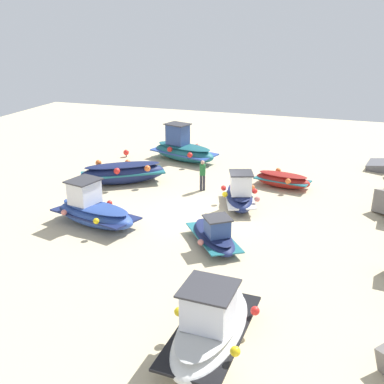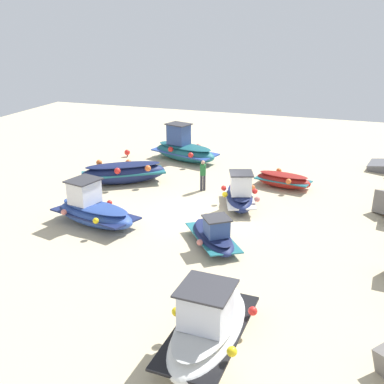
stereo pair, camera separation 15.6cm
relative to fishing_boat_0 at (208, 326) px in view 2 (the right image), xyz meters
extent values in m
plane|color=beige|center=(-8.98, -3.01, -0.68)|extent=(51.25, 51.25, 0.00)
ellipsoid|color=white|center=(-0.04, 0.00, -0.21)|extent=(4.49, 1.99, 0.94)
cube|color=black|center=(-0.04, 0.00, -0.17)|extent=(4.32, 2.05, 0.08)
ellipsoid|color=beige|center=(-0.04, 0.00, 0.18)|extent=(3.95, 1.75, 0.15)
cube|color=silver|center=(0.21, -0.01, 0.79)|extent=(1.32, 1.30, 1.07)
cube|color=#333338|center=(0.21, -0.01, 1.35)|extent=(1.53, 1.50, 0.06)
sphere|color=red|center=(-1.02, 1.05, 0.07)|extent=(0.28, 0.28, 0.28)
sphere|color=yellow|center=(-0.09, -1.00, 0.19)|extent=(0.28, 0.28, 0.28)
sphere|color=yellow|center=(1.03, 0.95, 0.17)|extent=(0.28, 0.28, 0.28)
ellipsoid|color=navy|center=(-11.97, -8.78, -0.10)|extent=(4.04, 4.89, 1.24)
cube|color=#1E6670|center=(-11.97, -8.78, -0.04)|extent=(3.94, 4.74, 0.17)
ellipsoid|color=#151E45|center=(-11.97, -8.78, 0.39)|extent=(3.52, 4.28, 0.25)
sphere|color=orange|center=(-11.90, -7.22, 0.38)|extent=(0.34, 0.34, 0.34)
sphere|color=orange|center=(-12.97, -8.95, 0.25)|extent=(0.34, 0.34, 0.34)
sphere|color=red|center=(-10.96, -8.61, 0.37)|extent=(0.34, 0.34, 0.34)
sphere|color=orange|center=(-12.03, -10.35, 0.36)|extent=(0.34, 0.34, 0.34)
ellipsoid|color=navy|center=(-10.72, -1.73, -0.26)|extent=(3.62, 2.35, 0.91)
cube|color=white|center=(-10.72, -1.73, -0.21)|extent=(3.49, 2.32, 0.14)
ellipsoid|color=#151E45|center=(-10.72, -1.73, 0.10)|extent=(3.17, 2.04, 0.19)
cube|color=white|center=(-10.24, -1.57, 0.68)|extent=(1.25, 1.22, 1.02)
cube|color=#333338|center=(-10.24, -1.57, 1.22)|extent=(1.45, 1.42, 0.06)
sphere|color=orange|center=(-11.86, -1.32, -0.04)|extent=(0.28, 0.28, 0.28)
sphere|color=red|center=(-10.92, -2.60, 0.10)|extent=(0.28, 0.28, 0.28)
sphere|color=red|center=(-10.97, -1.02, 0.11)|extent=(0.28, 0.28, 0.28)
sphere|color=yellow|center=(-10.03, -2.29, 0.11)|extent=(0.28, 0.28, 0.28)
sphere|color=#EA7F75|center=(-10.07, -0.71, 0.06)|extent=(0.28, 0.28, 0.28)
ellipsoid|color=#2D4C9E|center=(-6.42, -7.37, -0.21)|extent=(2.71, 4.47, 1.05)
cube|color=navy|center=(-6.42, -7.37, -0.16)|extent=(2.68, 4.31, 0.19)
ellipsoid|color=navy|center=(-6.42, -7.37, 0.18)|extent=(2.34, 3.92, 0.25)
cube|color=white|center=(-6.56, -7.94, 0.78)|extent=(1.41, 1.29, 1.05)
cube|color=#333338|center=(-6.56, -7.94, 1.34)|extent=(1.64, 1.49, 0.06)
sphere|color=yellow|center=(-5.26, -6.65, 0.08)|extent=(0.26, 0.26, 0.26)
sphere|color=red|center=(-7.35, -7.14, 0.05)|extent=(0.26, 0.26, 0.26)
sphere|color=#EA7F75|center=(-5.72, -8.54, 0.04)|extent=(0.26, 0.26, 0.26)
ellipsoid|color=#1E6670|center=(-17.37, -7.05, -0.15)|extent=(2.99, 4.91, 1.09)
cube|color=#2D4C9E|center=(-17.37, -7.05, -0.10)|extent=(2.98, 4.75, 0.12)
ellipsoid|color=#1A565F|center=(-17.37, -7.05, 0.29)|extent=(2.62, 4.32, 0.20)
cube|color=#2D4784|center=(-17.51, -7.52, 1.02)|extent=(1.36, 1.52, 1.30)
cube|color=#333338|center=(-17.51, -7.52, 1.70)|extent=(1.57, 1.76, 0.06)
sphere|color=red|center=(-16.08, -6.19, 0.12)|extent=(0.34, 0.34, 0.34)
sphere|color=#EA7F75|center=(-18.17, -6.38, 0.17)|extent=(0.34, 0.34, 0.34)
sphere|color=red|center=(-16.57, -7.73, 0.23)|extent=(0.34, 0.34, 0.34)
sphere|color=yellow|center=(-18.65, -7.92, 0.22)|extent=(0.34, 0.34, 0.34)
ellipsoid|color=maroon|center=(-14.24, -0.10, -0.28)|extent=(1.86, 3.27, 0.87)
cube|color=#1E6670|center=(-14.24, -0.10, -0.24)|extent=(1.84, 3.15, 0.14)
ellipsoid|color=maroon|center=(-14.24, -0.10, 0.05)|extent=(1.60, 2.87, 0.19)
sphere|color=orange|center=(-15.09, -0.50, -0.01)|extent=(0.30, 0.30, 0.30)
sphere|color=orange|center=(-13.39, 0.29, -0.02)|extent=(0.30, 0.30, 0.30)
ellipsoid|color=navy|center=(-6.22, -1.74, -0.38)|extent=(3.50, 3.12, 0.68)
cube|color=#1E6670|center=(-6.22, -1.74, -0.35)|extent=(3.41, 3.06, 0.13)
ellipsoid|color=#151E45|center=(-6.22, -1.74, -0.12)|extent=(3.07, 2.72, 0.17)
cube|color=#2D4784|center=(-5.90, -1.50, 0.28)|extent=(1.19, 1.20, 0.72)
cube|color=#333338|center=(-5.90, -1.50, 0.67)|extent=(1.38, 1.39, 0.06)
sphere|color=yellow|center=(-7.15, -1.48, -0.16)|extent=(0.25, 0.25, 0.25)
sphere|color=#EA7F75|center=(-5.29, -2.00, -0.19)|extent=(0.25, 0.25, 0.25)
cylinder|color=#2D2D38|center=(-12.34, -4.08, -0.24)|extent=(0.14, 0.14, 0.88)
cylinder|color=#2D2D38|center=(-12.29, -4.24, -0.24)|extent=(0.14, 0.14, 0.88)
cylinder|color=#236B33|center=(-12.31, -4.16, 0.50)|extent=(0.32, 0.32, 0.60)
sphere|color=tan|center=(-12.31, -4.16, 0.91)|extent=(0.22, 0.22, 0.22)
cube|color=slate|center=(-19.30, 5.05, -0.41)|extent=(1.57, 1.58, 0.92)
cylinder|color=#3F3F42|center=(-16.96, -11.06, -0.63)|extent=(0.08, 0.08, 0.11)
sphere|color=red|center=(-16.96, -11.06, -0.38)|extent=(0.38, 0.38, 0.38)
camera|label=1|loc=(10.65, 3.06, 8.13)|focal=43.87mm
camera|label=2|loc=(10.60, 3.21, 8.13)|focal=43.87mm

